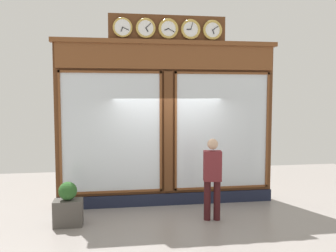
% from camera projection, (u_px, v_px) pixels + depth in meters
% --- Properties ---
extents(shop_facade, '(5.18, 0.42, 4.38)m').
position_uv_depth(shop_facade, '(167.00, 121.00, 8.44)').
color(shop_facade, '#5B3319').
rests_on(shop_facade, ground_plane).
extents(pedestrian, '(0.39, 0.27, 1.69)m').
position_uv_depth(pedestrian, '(212.00, 176.00, 7.37)').
color(pedestrian, '#3A1316').
rests_on(pedestrian, ground_plane).
extents(planter_box, '(0.56, 0.36, 0.52)m').
position_uv_depth(planter_box, '(68.00, 213.00, 7.10)').
color(planter_box, '#4C4742').
rests_on(planter_box, ground_plane).
extents(planter_shrub, '(0.36, 0.36, 0.36)m').
position_uv_depth(planter_shrub, '(68.00, 191.00, 7.06)').
color(planter_shrub, '#285623').
rests_on(planter_shrub, planter_box).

